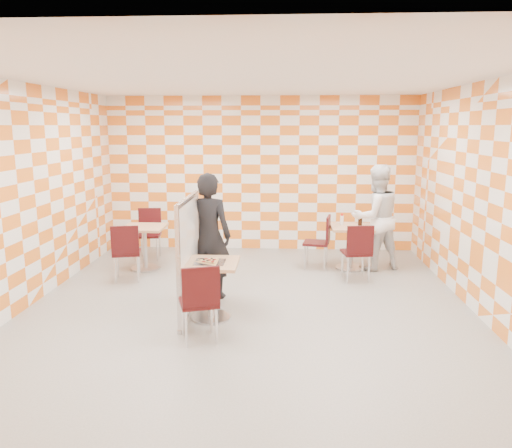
{
  "coord_description": "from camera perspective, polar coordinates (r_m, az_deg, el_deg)",
  "views": [
    {
      "loc": [
        0.46,
        -6.27,
        2.43
      ],
      "look_at": [
        0.1,
        0.2,
        1.15
      ],
      "focal_mm": 35.0,
      "sensor_mm": 36.0,
      "label": 1
    }
  ],
  "objects": [
    {
      "name": "room_shell",
      "position": [
        6.89,
        -0.67,
        3.41
      ],
      "size": [
        7.0,
        7.0,
        7.0
      ],
      "color": "#999893",
      "rests_on": "ground"
    },
    {
      "name": "chair_empty_far",
      "position": [
        9.47,
        -12.09,
        -0.58
      ],
      "size": [
        0.46,
        0.47,
        0.92
      ],
      "color": "#380B0D",
      "rests_on": "ground"
    },
    {
      "name": "empty_table",
      "position": [
        8.74,
        -12.63,
        -1.81
      ],
      "size": [
        0.7,
        0.7,
        0.75
      ],
      "color": "tan",
      "rests_on": "ground"
    },
    {
      "name": "man_dark",
      "position": [
        7.09,
        -5.45,
        -1.36
      ],
      "size": [
        0.71,
        0.52,
        1.8
      ],
      "primitive_type": "imported",
      "rotation": [
        0.0,
        0.0,
        2.99
      ],
      "color": "black",
      "rests_on": "ground"
    },
    {
      "name": "chair_second_side",
      "position": [
        8.62,
        7.52,
        -1.58
      ],
      "size": [
        0.5,
        0.49,
        0.92
      ],
      "color": "#380B0D",
      "rests_on": "ground"
    },
    {
      "name": "man_white",
      "position": [
        8.71,
        13.52,
        0.73
      ],
      "size": [
        1.05,
        0.94,
        1.8
      ],
      "primitive_type": "imported",
      "rotation": [
        0.0,
        0.0,
        3.49
      ],
      "color": "white",
      "rests_on": "ground"
    },
    {
      "name": "chair_main_front",
      "position": [
        5.66,
        -6.44,
        -8.34
      ],
      "size": [
        0.53,
        0.54,
        0.92
      ],
      "color": "#380B0D",
      "rests_on": "ground"
    },
    {
      "name": "pizza_on_foil",
      "position": [
        6.28,
        -5.31,
        -4.22
      ],
      "size": [
        0.4,
        0.4,
        0.04
      ],
      "color": "silver",
      "rests_on": "main_table"
    },
    {
      "name": "chair_empty_near",
      "position": [
        8.07,
        -14.63,
        -2.72
      ],
      "size": [
        0.5,
        0.51,
        0.92
      ],
      "color": "#380B0D",
      "rests_on": "ground"
    },
    {
      "name": "soda_bottle",
      "position": [
        8.73,
        11.82,
        0.51
      ],
      "size": [
        0.07,
        0.07,
        0.23
      ],
      "color": "black",
      "rests_on": "second_table"
    },
    {
      "name": "main_table",
      "position": [
        6.37,
        -5.24,
        -6.43
      ],
      "size": [
        0.7,
        0.7,
        0.75
      ],
      "color": "tan",
      "rests_on": "ground"
    },
    {
      "name": "sport_bottle",
      "position": [
        8.71,
        9.78,
        0.47
      ],
      "size": [
        0.06,
        0.06,
        0.2
      ],
      "color": "white",
      "rests_on": "second_table"
    },
    {
      "name": "second_table",
      "position": [
        8.69,
        10.81,
        -1.81
      ],
      "size": [
        0.7,
        0.7,
        0.75
      ],
      "color": "tan",
      "rests_on": "ground"
    },
    {
      "name": "chair_second_front",
      "position": [
        7.98,
        11.57,
        -2.74
      ],
      "size": [
        0.48,
        0.49,
        0.92
      ],
      "color": "#380B0D",
      "rests_on": "ground"
    },
    {
      "name": "partition",
      "position": [
        6.48,
        -7.67,
        -3.59
      ],
      "size": [
        0.08,
        1.38,
        1.55
      ],
      "color": "white",
      "rests_on": "ground"
    }
  ]
}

